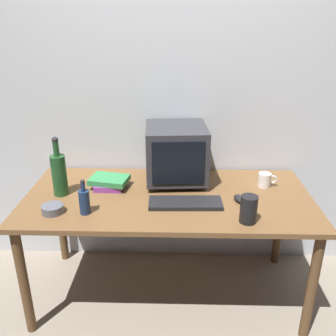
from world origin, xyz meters
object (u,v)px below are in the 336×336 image
at_px(computer_mouse, 240,199).
at_px(mug, 265,180).
at_px(metal_canister, 249,209).
at_px(book_stack, 109,182).
at_px(keyboard, 185,203).
at_px(crt_monitor, 176,153).
at_px(cd_spindle, 53,209).
at_px(bottle_tall, 59,173).
at_px(bottle_short, 84,201).

xyz_separation_m(computer_mouse, mug, (0.19, 0.21, 0.03)).
bearing_deg(metal_canister, book_stack, 153.58).
xyz_separation_m(keyboard, book_stack, (-0.48, 0.22, 0.02)).
distance_m(crt_monitor, keyboard, 0.39).
bearing_deg(metal_canister, keyboard, 151.37).
bearing_deg(crt_monitor, keyboard, -80.26).
distance_m(crt_monitor, metal_canister, 0.65).
bearing_deg(keyboard, metal_canister, -30.20).
distance_m(book_stack, cd_spindle, 0.42).
bearing_deg(mug, keyboard, -152.82).
bearing_deg(crt_monitor, mug, -7.48).
relative_size(crt_monitor, book_stack, 1.59).
relative_size(bottle_tall, bottle_short, 1.80).
bearing_deg(bottle_tall, computer_mouse, -3.81).
height_order(computer_mouse, metal_canister, metal_canister).
height_order(keyboard, metal_canister, metal_canister).
bearing_deg(book_stack, computer_mouse, -12.16).
xyz_separation_m(crt_monitor, metal_canister, (0.38, -0.51, -0.12)).
relative_size(bottle_tall, metal_canister, 2.45).
relative_size(computer_mouse, bottle_short, 0.49).
bearing_deg(mug, bottle_short, -160.76).
height_order(bottle_tall, bottle_short, bottle_tall).
relative_size(crt_monitor, mug, 3.43).
bearing_deg(bottle_tall, crt_monitor, 17.12).
xyz_separation_m(bottle_tall, metal_canister, (1.08, -0.30, -0.06)).
distance_m(cd_spindle, metal_canister, 1.06).
height_order(computer_mouse, bottle_short, bottle_short).
bearing_deg(book_stack, metal_canister, -26.42).
bearing_deg(computer_mouse, cd_spindle, 166.94).
distance_m(mug, cd_spindle, 1.30).
relative_size(book_stack, cd_spindle, 2.16).
relative_size(bottle_short, cd_spindle, 1.70).
distance_m(computer_mouse, mug, 0.28).
bearing_deg(metal_canister, cd_spindle, 176.26).
xyz_separation_m(crt_monitor, cd_spindle, (-0.68, -0.44, -0.17)).
height_order(crt_monitor, keyboard, crt_monitor).
bearing_deg(computer_mouse, mug, 26.76).
height_order(keyboard, book_stack, book_stack).
relative_size(computer_mouse, cd_spindle, 0.83).
distance_m(computer_mouse, metal_canister, 0.23).
bearing_deg(keyboard, bottle_tall, 169.34).
bearing_deg(bottle_short, keyboard, 11.20).
distance_m(bottle_tall, cd_spindle, 0.26).
height_order(book_stack, mug, mug).
height_order(bottle_tall, cd_spindle, bottle_tall).
xyz_separation_m(bottle_tall, mug, (1.26, 0.14, -0.09)).
relative_size(crt_monitor, cd_spindle, 3.43).
xyz_separation_m(bottle_tall, book_stack, (0.28, 0.10, -0.10)).
bearing_deg(keyboard, cd_spindle, -173.19).
bearing_deg(mug, crt_monitor, 172.52).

